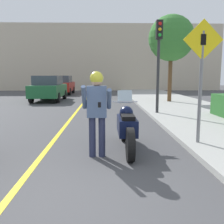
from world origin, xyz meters
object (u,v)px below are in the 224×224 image
object	(u,v)px
motorcycle	(127,127)
parked_car_green	(49,88)
person_biker	(97,105)
street_tree	(171,38)
traffic_light	(159,49)
parked_car_red	(62,85)
crossing_sign	(201,70)

from	to	relation	value
motorcycle	parked_car_green	xyz separation A→B (m)	(-4.26, 11.28, 0.34)
person_biker	street_tree	bearing A→B (deg)	67.80
street_tree	traffic_light	bearing A→B (deg)	-110.22
motorcycle	parked_car_green	world-z (taller)	parked_car_green
person_biker	motorcycle	bearing A→B (deg)	37.31
traffic_light	street_tree	xyz separation A→B (m)	(1.73, 4.71, 1.12)
parked_car_red	motorcycle	bearing A→B (deg)	-75.75
traffic_light	person_biker	bearing A→B (deg)	-113.89
parked_car_red	crossing_sign	bearing A→B (deg)	-70.41
person_biker	parked_car_green	distance (m)	12.32
motorcycle	street_tree	size ratio (longest dim) A/B	0.45
traffic_light	parked_car_green	world-z (taller)	traffic_light
crossing_sign	street_tree	size ratio (longest dim) A/B	0.55
parked_car_green	parked_car_red	distance (m)	5.91
street_tree	parked_car_green	bearing A→B (deg)	167.78
person_biker	parked_car_red	xyz separation A→B (m)	(-3.70, 17.69, -0.24)
street_tree	parked_car_green	size ratio (longest dim) A/B	1.22
crossing_sign	parked_car_green	size ratio (longest dim) A/B	0.67
person_biker	crossing_sign	world-z (taller)	crossing_sign
motorcycle	person_biker	world-z (taller)	person_biker
traffic_light	motorcycle	bearing A→B (deg)	-109.47
crossing_sign	parked_car_green	world-z (taller)	crossing_sign
motorcycle	street_tree	xyz separation A→B (m)	(3.47, 9.61, 3.35)
person_biker	street_tree	distance (m)	11.27
traffic_light	parked_car_red	size ratio (longest dim) A/B	0.90
person_biker	street_tree	size ratio (longest dim) A/B	0.35
parked_car_red	parked_car_green	bearing A→B (deg)	-88.95
person_biker	traffic_light	world-z (taller)	traffic_light
motorcycle	crossing_sign	distance (m)	2.15
crossing_sign	street_tree	world-z (taller)	street_tree
person_biker	parked_car_green	world-z (taller)	person_biker
parked_car_green	traffic_light	bearing A→B (deg)	-46.84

